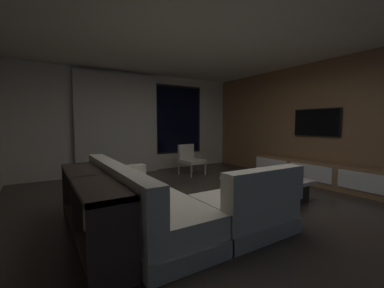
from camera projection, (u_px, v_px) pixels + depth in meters
floor at (218, 209)px, 3.83m from camera, size 9.20×9.20×0.00m
back_wall_with_window at (135, 123)px, 6.75m from camera, size 6.60×0.30×2.70m
media_wall at (330, 122)px, 5.34m from camera, size 0.12×7.80×2.70m
ceiling at (220, 29)px, 3.61m from camera, size 8.20×8.20×0.00m
sectional_couch at (168, 204)px, 3.15m from camera, size 1.98×2.50×0.82m
coffee_table at (266, 188)px, 4.35m from camera, size 1.16×1.16×0.36m
book_stack_on_coffee_table at (265, 176)px, 4.41m from camera, size 0.31×0.19×0.05m
accent_chair_near_window at (190, 158)px, 6.41m from camera, size 0.62×0.64×0.78m
media_console at (318, 173)px, 5.32m from camera, size 0.46×3.10×0.52m
mounted_tv at (316, 122)px, 5.49m from camera, size 0.05×1.06×0.61m
console_table_behind_couch at (90, 204)px, 2.77m from camera, size 0.40×2.10×0.74m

